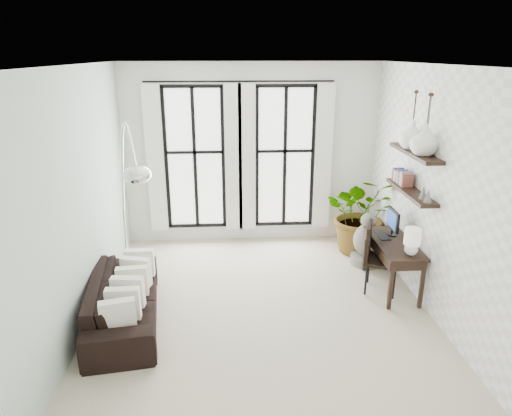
{
  "coord_description": "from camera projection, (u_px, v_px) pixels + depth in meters",
  "views": [
    {
      "loc": [
        -0.42,
        -5.49,
        3.34
      ],
      "look_at": [
        -0.05,
        0.3,
        1.35
      ],
      "focal_mm": 32.0,
      "sensor_mm": 36.0,
      "label": 1
    }
  ],
  "objects": [
    {
      "name": "desk",
      "position": [
        395.0,
        246.0,
        6.53
      ],
      "size": [
        0.54,
        1.27,
        1.14
      ],
      "color": "black",
      "rests_on": "floor"
    },
    {
      "name": "wall_back",
      "position": [
        251.0,
        155.0,
        8.13
      ],
      "size": [
        4.5,
        0.0,
        4.5
      ],
      "primitive_type": "plane",
      "rotation": [
        1.57,
        0.0,
        0.0
      ],
      "color": "white",
      "rests_on": "floor"
    },
    {
      "name": "ceiling",
      "position": [
        262.0,
        65.0,
        5.25
      ],
      "size": [
        5.0,
        5.0,
        0.0
      ],
      "primitive_type": "plane",
      "color": "white",
      "rests_on": "wall_back"
    },
    {
      "name": "wall_left",
      "position": [
        80.0,
        201.0,
        5.63
      ],
      "size": [
        0.0,
        5.0,
        5.0
      ],
      "primitive_type": "plane",
      "rotation": [
        1.57,
        0.0,
        1.57
      ],
      "color": "#B1C6B8",
      "rests_on": "floor"
    },
    {
      "name": "desk_chair",
      "position": [
        376.0,
        253.0,
        6.59
      ],
      "size": [
        0.63,
        0.63,
        1.02
      ],
      "rotation": [
        0.0,
        0.0,
        -0.39
      ],
      "color": "black",
      "rests_on": "floor"
    },
    {
      "name": "sofa",
      "position": [
        124.0,
        300.0,
        5.88
      ],
      "size": [
        1.11,
        2.21,
        0.62
      ],
      "primitive_type": "imported",
      "rotation": [
        0.0,
        0.0,
        1.71
      ],
      "color": "black",
      "rests_on": "floor"
    },
    {
      "name": "vase_b",
      "position": [
        412.0,
        135.0,
        6.23
      ],
      "size": [
        0.37,
        0.37,
        0.38
      ],
      "primitive_type": "imported",
      "color": "white",
      "rests_on": "shelf_upper"
    },
    {
      "name": "floor",
      "position": [
        261.0,
        308.0,
        6.28
      ],
      "size": [
        5.0,
        5.0,
        0.0
      ],
      "primitive_type": "plane",
      "color": "beige",
      "rests_on": "ground"
    },
    {
      "name": "buddha",
      "position": [
        367.0,
        243.0,
        7.48
      ],
      "size": [
        0.49,
        0.49,
        0.89
      ],
      "color": "slate",
      "rests_on": "floor"
    },
    {
      "name": "wall_shelves",
      "position": [
        411.0,
        175.0,
        6.3
      ],
      "size": [
        0.25,
        1.3,
        0.6
      ],
      "color": "black",
      "rests_on": "wall_right"
    },
    {
      "name": "arc_lamp",
      "position": [
        127.0,
        169.0,
        5.78
      ],
      "size": [
        0.76,
        1.17,
        2.54
      ],
      "color": "silver",
      "rests_on": "floor"
    },
    {
      "name": "vase_a",
      "position": [
        425.0,
        140.0,
        5.85
      ],
      "size": [
        0.37,
        0.37,
        0.38
      ],
      "primitive_type": "imported",
      "color": "white",
      "rests_on": "shelf_upper"
    },
    {
      "name": "throw_pillows",
      "position": [
        130.0,
        287.0,
        5.83
      ],
      "size": [
        0.4,
        1.52,
        0.4
      ],
      "color": "white",
      "rests_on": "sofa"
    },
    {
      "name": "plant",
      "position": [
        362.0,
        214.0,
        7.87
      ],
      "size": [
        1.36,
        1.21,
        1.4
      ],
      "primitive_type": "imported",
      "rotation": [
        0.0,
        0.0,
        -0.1
      ],
      "color": "#2D7228",
      "rests_on": "floor"
    },
    {
      "name": "wall_right",
      "position": [
        435.0,
        194.0,
        5.9
      ],
      "size": [
        0.0,
        5.0,
        5.0
      ],
      "primitive_type": "plane",
      "rotation": [
        1.57,
        0.0,
        -1.57
      ],
      "color": "white",
      "rests_on": "floor"
    },
    {
      "name": "windows",
      "position": [
        240.0,
        158.0,
        8.06
      ],
      "size": [
        3.26,
        0.13,
        2.65
      ],
      "color": "white",
      "rests_on": "wall_back"
    }
  ]
}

